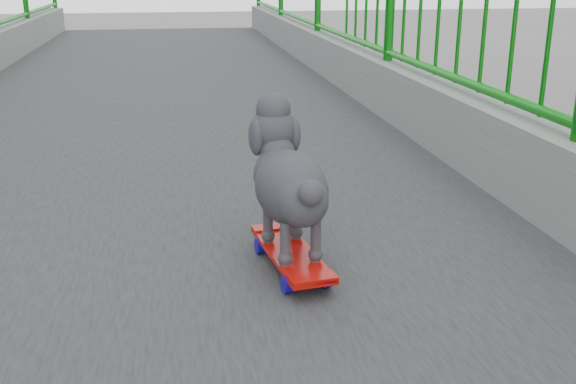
# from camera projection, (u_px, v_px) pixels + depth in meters

# --- Properties ---
(skateboard) EXTENTS (0.18, 0.45, 0.06)m
(skateboard) POSITION_uv_depth(u_px,v_px,m) (291.00, 256.00, 1.94)
(skateboard) COLOR red
(skateboard) RESTS_ON footbridge
(poodle) EXTENTS (0.23, 0.47, 0.39)m
(poodle) POSITION_uv_depth(u_px,v_px,m) (288.00, 179.00, 1.89)
(poodle) COLOR #28262B
(poodle) RESTS_ON skateboard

